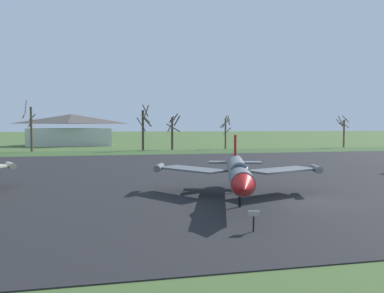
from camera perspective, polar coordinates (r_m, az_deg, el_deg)
ground_plane at (r=26.04m, az=17.35°, el=-8.01°), size 600.00×600.00×0.00m
asphalt_apron at (r=40.23m, az=6.43°, el=-3.93°), size 109.59×52.10×0.05m
grass_verge_strip at (r=71.25m, az=-1.65°, el=-0.82°), size 169.59×12.00×0.06m
jet_fighter_rear_center at (r=25.43m, az=6.99°, el=-3.71°), size 12.28×13.47×4.24m
info_placard_rear_center at (r=18.05m, az=9.30°, el=-10.72°), size 0.56×0.35×1.06m
bare_tree_left_of_center at (r=77.84m, az=-23.22°, el=2.73°), size 2.14×2.52×9.93m
bare_tree_center at (r=75.95m, az=-7.33°, el=2.89°), size 3.11×3.03×9.17m
bare_tree_right_of_center at (r=78.35m, az=-2.94°, el=2.48°), size 3.05×3.08×7.56m
bare_tree_far_right at (r=81.19m, az=5.12°, el=2.37°), size 2.48×2.43×7.17m
bare_tree_backdrop_extra at (r=92.44m, az=21.93°, el=2.32°), size 2.57×2.58×7.30m
visitor_building at (r=100.08m, az=-17.78°, el=2.39°), size 20.91×12.56×7.89m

